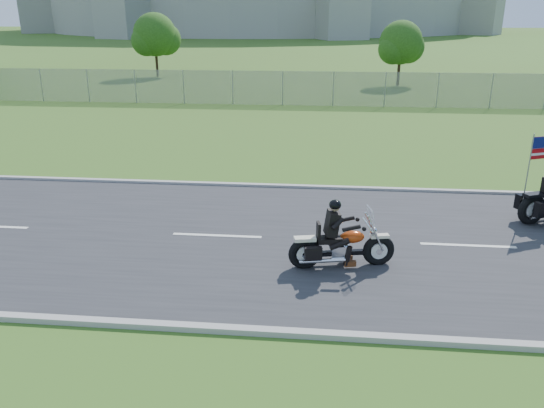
# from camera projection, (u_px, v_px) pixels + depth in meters

# --- Properties ---
(ground) EXTENTS (420.00, 420.00, 0.00)m
(ground) POSITION_uv_depth(u_px,v_px,m) (298.00, 240.00, 12.84)
(ground) COLOR #3B5219
(ground) RESTS_ON ground
(road) EXTENTS (120.00, 8.00, 0.04)m
(road) POSITION_uv_depth(u_px,v_px,m) (298.00, 240.00, 12.84)
(road) COLOR #28282B
(road) RESTS_ON ground
(curb_north) EXTENTS (120.00, 0.18, 0.12)m
(curb_north) POSITION_uv_depth(u_px,v_px,m) (305.00, 187.00, 16.62)
(curb_north) COLOR #9E9B93
(curb_north) RESTS_ON ground
(curb_south) EXTENTS (120.00, 0.18, 0.12)m
(curb_south) POSITION_uv_depth(u_px,v_px,m) (286.00, 333.00, 9.04)
(curb_south) COLOR #9E9B93
(curb_south) RESTS_ON ground
(fence) EXTENTS (60.00, 0.03, 2.00)m
(fence) POSITION_uv_depth(u_px,v_px,m) (233.00, 88.00, 31.69)
(fence) COLOR gray
(fence) RESTS_ON ground
(tree_fence_near) EXTENTS (3.52, 3.28, 4.75)m
(tree_fence_near) POSITION_uv_depth(u_px,v_px,m) (401.00, 45.00, 39.39)
(tree_fence_near) COLOR #382316
(tree_fence_near) RESTS_ON ground
(tree_fence_mid) EXTENTS (3.96, 3.69, 5.30)m
(tree_fence_mid) POSITION_uv_depth(u_px,v_px,m) (156.00, 37.00, 44.89)
(tree_fence_mid) COLOR #382316
(tree_fence_mid) RESTS_ON ground
(motorcycle_lead) EXTENTS (2.31, 0.87, 1.57)m
(motorcycle_lead) POSITION_uv_depth(u_px,v_px,m) (340.00, 246.00, 11.31)
(motorcycle_lead) COLOR black
(motorcycle_lead) RESTS_ON ground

